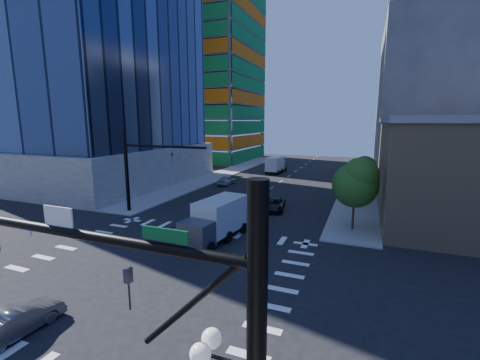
% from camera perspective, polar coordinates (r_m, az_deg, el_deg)
% --- Properties ---
extents(ground, '(160.00, 160.00, 0.00)m').
position_cam_1_polar(ground, '(23.63, -15.72, -15.44)').
color(ground, black).
rests_on(ground, ground).
extents(road_markings, '(20.00, 20.00, 0.01)m').
position_cam_1_polar(road_markings, '(23.62, -15.72, -15.43)').
color(road_markings, silver).
rests_on(road_markings, ground).
extents(sidewalk_ne, '(5.00, 60.00, 0.15)m').
position_cam_1_polar(sidewalk_ne, '(57.64, 20.42, -0.33)').
color(sidewalk_ne, gray).
rests_on(sidewalk_ne, ground).
extents(sidewalk_nw, '(5.00, 60.00, 0.15)m').
position_cam_1_polar(sidewalk_nw, '(63.11, -2.86, 1.20)').
color(sidewalk_nw, gray).
rests_on(sidewalk_nw, ground).
extents(construction_building, '(25.16, 34.50, 70.60)m').
position_cam_1_polar(construction_building, '(89.73, -6.11, 19.61)').
color(construction_building, slate).
rests_on(construction_building, ground).
extents(bg_building_ne, '(24.00, 30.00, 28.00)m').
position_cam_1_polar(bg_building_ne, '(73.16, 33.09, 11.77)').
color(bg_building_ne, '#5F5B55').
rests_on(bg_building_ne, ground).
extents(signal_mast_nw, '(10.20, 0.40, 9.00)m').
position_cam_1_polar(signal_mast_nw, '(36.86, -17.81, 2.65)').
color(signal_mast_nw, black).
rests_on(signal_mast_nw, sidewalk_nw).
extents(tree_south, '(4.16, 4.16, 6.82)m').
position_cam_1_polar(tree_south, '(31.14, 20.05, -0.33)').
color(tree_south, '#382316').
rests_on(tree_south, sidewalk_ne).
extents(tree_north, '(3.54, 3.52, 5.78)m').
position_cam_1_polar(tree_north, '(43.10, 20.87, 1.50)').
color(tree_north, '#382316').
rests_on(tree_north, sidewalk_ne).
extents(car_nb_far, '(2.95, 5.10, 1.34)m').
position_cam_1_polar(car_nb_far, '(37.43, 6.11, -4.33)').
color(car_nb_far, black).
rests_on(car_nb_far, ground).
extents(car_sb_near, '(3.22, 5.72, 1.57)m').
position_cam_1_polar(car_sb_near, '(37.33, -3.45, -4.15)').
color(car_sb_near, silver).
rests_on(car_sb_near, ground).
extents(car_sb_mid, '(1.74, 4.29, 1.46)m').
position_cam_1_polar(car_sb_mid, '(51.99, -2.44, -0.05)').
color(car_sb_mid, '#B1B5B9').
rests_on(car_sb_mid, ground).
extents(car_sb_cross, '(1.62, 4.26, 1.39)m').
position_cam_1_polar(car_sb_cross, '(19.95, -34.81, -19.87)').
color(car_sb_cross, '#4C4C52').
rests_on(car_sb_cross, ground).
extents(box_truck_near, '(3.69, 6.95, 3.48)m').
position_cam_1_polar(box_truck_near, '(27.73, -4.56, -7.71)').
color(box_truck_near, black).
rests_on(box_truck_near, ground).
extents(box_truck_far, '(2.97, 6.27, 3.22)m').
position_cam_1_polar(box_truck_far, '(64.58, 6.52, 2.56)').
color(box_truck_far, black).
rests_on(box_truck_far, ground).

